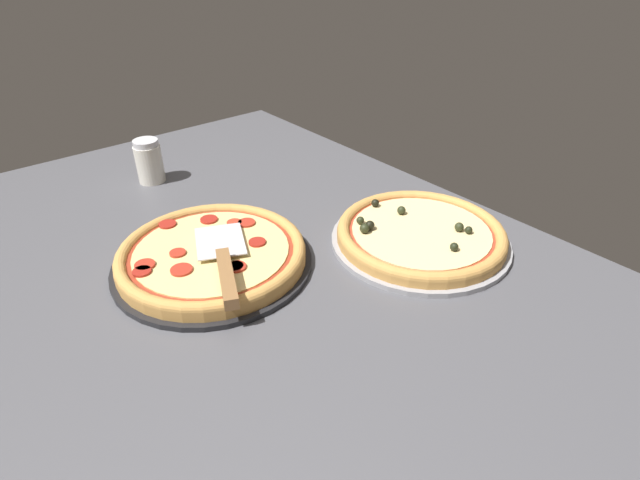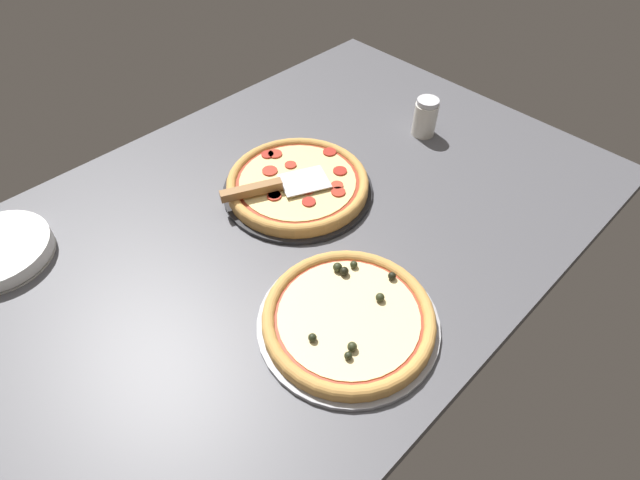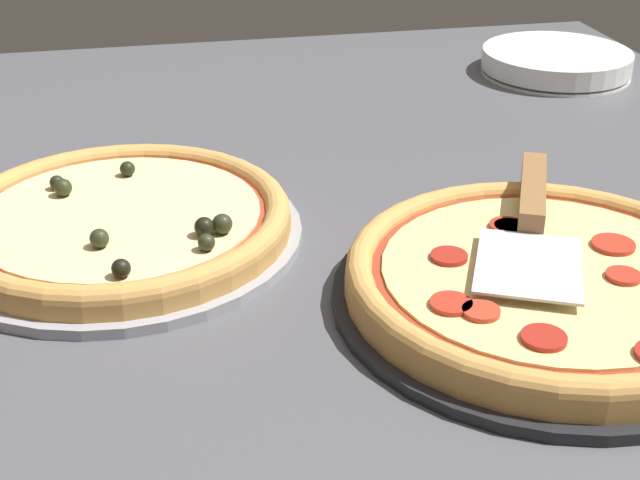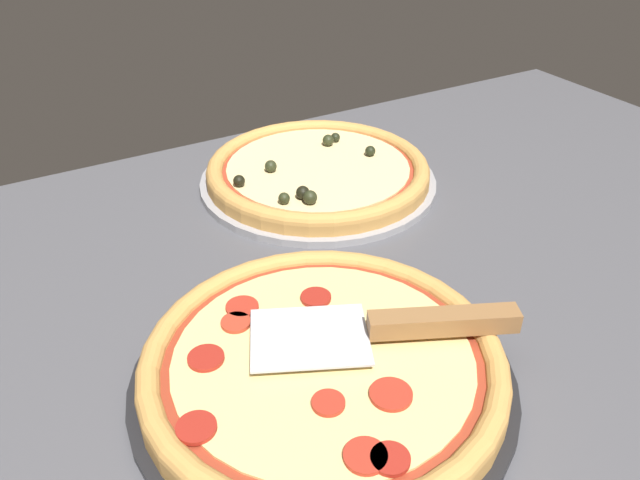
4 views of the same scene
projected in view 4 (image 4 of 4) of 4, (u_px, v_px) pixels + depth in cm
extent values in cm
cube|color=#4C4C51|center=(369.00, 331.00, 66.38)|extent=(153.62, 101.64, 3.60)
cylinder|color=black|center=(323.00, 378.00, 57.55)|extent=(35.32, 35.32, 1.00)
cylinder|color=#C68E47|center=(323.00, 366.00, 56.75)|extent=(33.20, 33.20, 1.94)
torus|color=#C68E47|center=(323.00, 359.00, 56.21)|extent=(33.20, 33.20, 2.21)
cylinder|color=maroon|center=(323.00, 358.00, 56.17)|extent=(28.86, 28.86, 0.15)
cylinder|color=#E5C67A|center=(323.00, 357.00, 56.10)|extent=(27.22, 27.22, 0.40)
cylinder|color=#AD2D1E|center=(242.00, 307.00, 61.38)|extent=(3.26, 3.26, 0.40)
cylinder|color=maroon|center=(206.00, 358.00, 55.43)|extent=(3.31, 3.31, 0.40)
cylinder|color=maroon|center=(390.00, 459.00, 46.53)|extent=(3.07, 3.07, 0.40)
cylinder|color=#AD2D1E|center=(391.00, 394.00, 51.86)|extent=(3.65, 3.65, 0.40)
cylinder|color=#AD2D1E|center=(388.00, 325.00, 59.16)|extent=(2.90, 2.90, 0.40)
cylinder|color=#B73823|center=(308.00, 323.00, 59.41)|extent=(2.76, 2.76, 0.40)
cylinder|color=#AD2D1E|center=(365.00, 456.00, 46.74)|extent=(3.41, 3.41, 0.40)
cylinder|color=#AD2D1E|center=(389.00, 323.00, 59.37)|extent=(3.26, 3.26, 0.40)
cylinder|color=maroon|center=(316.00, 297.00, 62.64)|extent=(3.10, 3.10, 0.40)
cylinder|color=maroon|center=(196.00, 428.00, 48.96)|extent=(3.28, 3.28, 0.40)
cylinder|color=#AD2D1E|center=(328.00, 403.00, 51.08)|extent=(2.83, 2.83, 0.40)
cylinder|color=#B73823|center=(236.00, 323.00, 59.44)|extent=(2.87, 2.87, 0.40)
cylinder|color=#939399|center=(318.00, 181.00, 90.10)|extent=(33.84, 33.84, 1.00)
cylinder|color=#C68E47|center=(318.00, 173.00, 89.41)|extent=(31.81, 31.81, 1.52)
torus|color=#C68E47|center=(318.00, 168.00, 89.00)|extent=(31.81, 31.81, 2.35)
cylinder|color=#A33823|center=(318.00, 168.00, 88.96)|extent=(27.65, 27.65, 0.15)
cylinder|color=beige|center=(318.00, 167.00, 88.89)|extent=(26.08, 26.08, 0.40)
sphere|color=#282D19|center=(310.00, 197.00, 79.23)|extent=(1.83, 1.83, 1.83)
sphere|color=#282D19|center=(271.00, 166.00, 86.77)|extent=(1.68, 1.68, 1.68)
sphere|color=#282D19|center=(284.00, 198.00, 79.34)|extent=(1.51, 1.51, 1.51)
sphere|color=black|center=(303.00, 193.00, 80.33)|extent=(1.77, 1.77, 1.77)
sphere|color=black|center=(370.00, 151.00, 91.10)|extent=(1.52, 1.52, 1.52)
sphere|color=black|center=(239.00, 181.00, 83.22)|extent=(1.59, 1.59, 1.59)
sphere|color=black|center=(335.00, 137.00, 95.28)|extent=(1.42, 1.42, 1.42)
sphere|color=#282D19|center=(328.00, 140.00, 94.01)|extent=(1.72, 1.72, 1.72)
cube|color=silver|center=(310.00, 337.00, 56.87)|extent=(13.25, 12.07, 0.24)
cube|color=olive|center=(444.00, 322.00, 57.27)|extent=(13.64, 7.89, 2.00)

